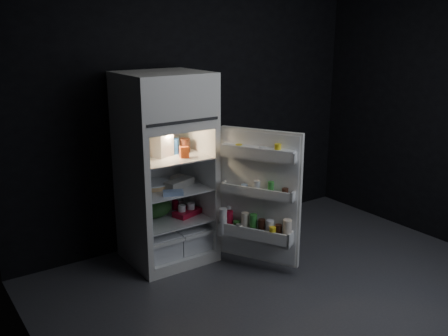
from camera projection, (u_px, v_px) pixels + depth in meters
floor at (303, 298)px, 4.13m from camera, size 4.00×3.40×0.00m
wall_back at (194, 109)px, 5.11m from camera, size 4.00×0.00×2.70m
wall_left at (39, 185)px, 2.67m from camera, size 0.00×3.40×2.70m
refrigerator at (164, 162)px, 4.61m from camera, size 0.76×0.71×1.78m
fridge_door at (258, 200)px, 4.43m from camera, size 0.52×0.72×1.22m
milk_jug at (161, 143)px, 4.51m from camera, size 0.21×0.21×0.24m
mayo_jar at (172, 146)px, 4.60m from camera, size 0.12×0.12×0.14m
jam_jar at (185, 145)px, 4.66m from camera, size 0.10×0.10×0.13m
amber_bottle at (140, 146)px, 4.44m from camera, size 0.10×0.10×0.22m
small_carton at (184, 152)px, 4.48m from camera, size 0.09×0.08×0.10m
egg_carton at (179, 183)px, 4.63m from camera, size 0.33×0.21×0.07m
pie at (153, 185)px, 4.62m from camera, size 0.32×0.32×0.04m
flat_package at (173, 193)px, 4.41m from camera, size 0.20×0.16×0.04m
wrapped_pkg at (178, 178)px, 4.82m from camera, size 0.14×0.13×0.05m
produce_bag at (154, 207)px, 4.69m from camera, size 0.36×0.31×0.20m
yogurt_tray at (187, 212)px, 4.76m from camera, size 0.31×0.22×0.05m
small_can_red at (175, 205)px, 4.91m from camera, size 0.06×0.06×0.09m
small_can_silver at (181, 205)px, 4.92m from camera, size 0.06×0.06×0.09m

